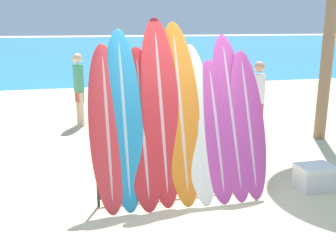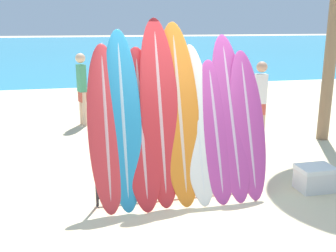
# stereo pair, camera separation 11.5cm
# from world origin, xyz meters

# --- Properties ---
(ground_plane) EXTENTS (160.00, 160.00, 0.00)m
(ground_plane) POSITION_xyz_m (0.00, 0.00, 0.00)
(ground_plane) COLOR beige
(ocean_water) EXTENTS (120.00, 60.00, 0.01)m
(ocean_water) POSITION_xyz_m (0.00, 39.83, 0.00)
(ocean_water) COLOR teal
(ocean_water) RESTS_ON ground_plane
(surfboard_rack) EXTENTS (2.43, 0.04, 0.86)m
(surfboard_rack) POSITION_xyz_m (-0.12, 0.26, 0.47)
(surfboard_rack) COLOR #28282D
(surfboard_rack) RESTS_ON ground_plane
(surfboard_slot_0) EXTENTS (0.50, 0.89, 2.22)m
(surfboard_slot_0) POSITION_xyz_m (-1.15, 0.32, 1.11)
(surfboard_slot_0) COLOR red
(surfboard_slot_0) RESTS_ON ground_plane
(surfboard_slot_1) EXTENTS (0.51, 0.94, 2.41)m
(surfboard_slot_1) POSITION_xyz_m (-0.92, 0.35, 1.21)
(surfboard_slot_1) COLOR teal
(surfboard_slot_1) RESTS_ON ground_plane
(surfboard_slot_2) EXTENTS (0.55, 0.97, 2.16)m
(surfboard_slot_2) POSITION_xyz_m (-0.66, 0.34, 1.08)
(surfboard_slot_2) COLOR red
(surfboard_slot_2) RESTS_ON ground_plane
(surfboard_slot_3) EXTENTS (0.55, 0.93, 2.57)m
(surfboard_slot_3) POSITION_xyz_m (-0.39, 0.38, 1.28)
(surfboard_slot_3) COLOR red
(surfboard_slot_3) RESTS_ON ground_plane
(surfboard_slot_4) EXTENTS (0.57, 1.02, 2.51)m
(surfboard_slot_4) POSITION_xyz_m (-0.11, 0.39, 1.25)
(surfboard_slot_4) COLOR orange
(surfboard_slot_4) RESTS_ON ground_plane
(surfboard_slot_5) EXTENTS (0.49, 0.99, 2.19)m
(surfboard_slot_5) POSITION_xyz_m (0.14, 0.34, 1.09)
(surfboard_slot_5) COLOR silver
(surfboard_slot_5) RESTS_ON ground_plane
(surfboard_slot_6) EXTENTS (0.51, 0.92, 1.97)m
(surfboard_slot_6) POSITION_xyz_m (0.40, 0.29, 0.98)
(surfboard_slot_6) COLOR #B23D8E
(surfboard_slot_6) RESTS_ON ground_plane
(surfboard_slot_7) EXTENTS (0.52, 1.09, 2.33)m
(surfboard_slot_7) POSITION_xyz_m (0.66, 0.37, 1.16)
(surfboard_slot_7) COLOR #B23D8E
(surfboard_slot_7) RESTS_ON ground_plane
(surfboard_slot_8) EXTENTS (0.50, 0.90, 2.10)m
(surfboard_slot_8) POSITION_xyz_m (0.91, 0.31, 1.05)
(surfboard_slot_8) COLOR #B23D8E
(surfboard_slot_8) RESTS_ON ground_plane
(person_near_water) EXTENTS (0.24, 0.30, 1.78)m
(person_near_water) POSITION_xyz_m (-1.41, 4.93, 0.97)
(person_near_water) COLOR beige
(person_near_water) RESTS_ON ground_plane
(person_mid_beach) EXTENTS (0.29, 0.23, 1.70)m
(person_mid_beach) POSITION_xyz_m (2.28, 2.76, 0.93)
(person_mid_beach) COLOR tan
(person_mid_beach) RESTS_ON ground_plane
(cooler_box) EXTENTS (0.54, 0.41, 0.38)m
(cooler_box) POSITION_xyz_m (1.95, 0.08, 0.19)
(cooler_box) COLOR silver
(cooler_box) RESTS_ON ground_plane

